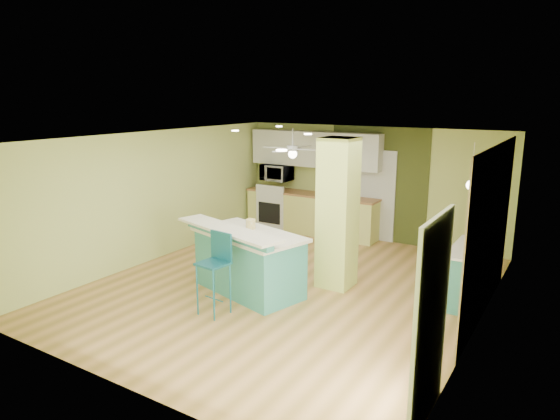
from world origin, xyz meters
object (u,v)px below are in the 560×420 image
object	(u,v)px
fruit_bowl	(335,195)
peninsula	(248,261)
bar_stool	(217,260)
side_counter	(470,274)
canister	(251,224)

from	to	relation	value
fruit_bowl	peninsula	bearing A→B (deg)	-86.78
bar_stool	fruit_bowl	size ratio (longest dim) A/B	3.62
bar_stool	fruit_bowl	distance (m)	4.52
peninsula	fruit_bowl	world-z (taller)	peninsula
fruit_bowl	side_counter	bearing A→B (deg)	-32.29
bar_stool	side_counter	xyz separation A→B (m)	(3.07, 2.39, -0.37)
peninsula	canister	size ratio (longest dim) A/B	14.09
peninsula	bar_stool	bearing A→B (deg)	-69.32
fruit_bowl	canister	world-z (taller)	canister
side_counter	canister	distance (m)	3.55
side_counter	canister	bearing A→B (deg)	-158.80
canister	peninsula	bearing A→B (deg)	-65.43
side_counter	fruit_bowl	size ratio (longest dim) A/B	4.05
side_counter	fruit_bowl	distance (m)	4.00
bar_stool	canister	distance (m)	1.17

